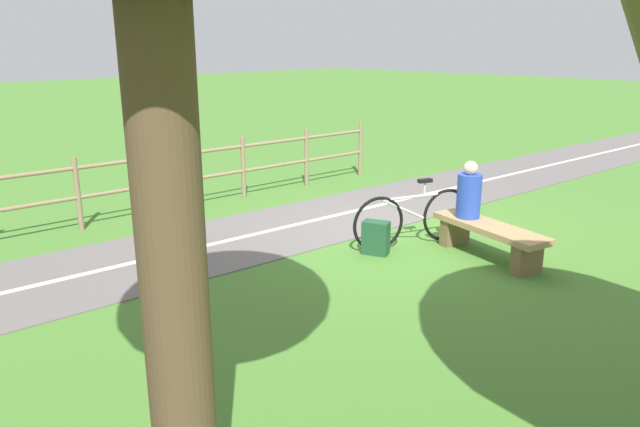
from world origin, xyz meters
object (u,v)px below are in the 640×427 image
Objects in this scene: bench at (489,235)px; person_seated at (469,193)px; backpack at (376,238)px; bicycle at (413,218)px.

bench is 2.26× the size of person_seated.
person_seated is at bearing -125.10° from backpack.
bench is 1.05m from bicycle.
person_seated is 1.38m from backpack.
backpack is at bearing 68.09° from person_seated.
bench is at bearing -180.00° from person_seated.
bicycle is 0.66m from backpack.
bench is 1.47m from backpack.
person_seated is 0.82m from bicycle.
person_seated reaches higher than backpack.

